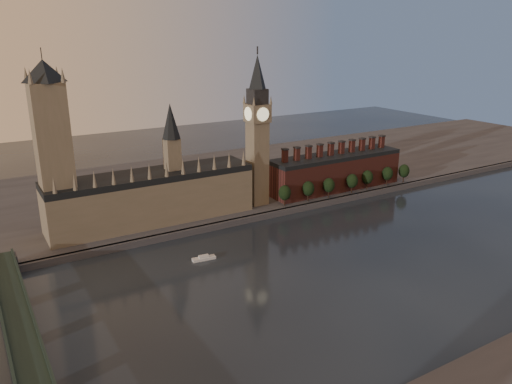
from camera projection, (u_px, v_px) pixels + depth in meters
ground at (350, 272)px, 260.18m from camera, size 900.00×900.00×0.00m
north_bank at (204, 184)px, 405.00m from camera, size 900.00×182.00×4.00m
palace_of_westminster at (153, 194)px, 315.90m from camera, size 130.00×30.30×74.00m
victoria_tower at (53, 146)px, 277.32m from camera, size 24.00×24.00×108.00m
big_ben at (257, 129)px, 337.63m from camera, size 15.00×15.00×107.00m
chimney_block at (335, 171)px, 383.81m from camera, size 110.00×25.00×37.00m
embankment_tree_0 at (285, 193)px, 345.55m from camera, size 8.60×8.60×14.88m
embankment_tree_1 at (308, 189)px, 354.96m from camera, size 8.60×8.60×14.88m
embankment_tree_2 at (329, 185)px, 362.81m from camera, size 8.60×8.60×14.88m
embankment_tree_3 at (352, 181)px, 373.29m from camera, size 8.60×8.60×14.88m
embankment_tree_4 at (367, 177)px, 383.07m from camera, size 8.60×8.60×14.88m
embankment_tree_5 at (387, 174)px, 393.04m from camera, size 8.60×8.60×14.88m
embankment_tree_6 at (404, 171)px, 400.40m from camera, size 8.60×8.60×14.88m
westminster_bridge at (27, 358)px, 179.76m from camera, size 14.00×200.00×11.55m
river_boat at (204, 258)px, 274.37m from camera, size 13.31×5.12×2.60m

